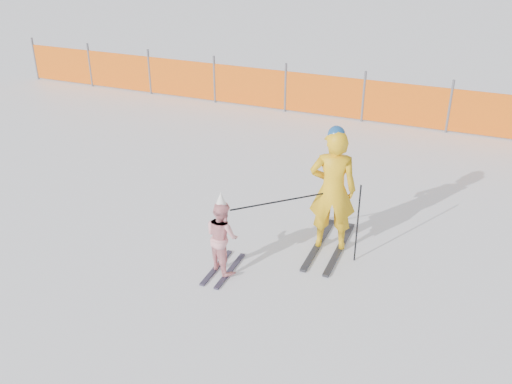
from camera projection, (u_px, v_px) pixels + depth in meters
ground at (243, 267)px, 8.39m from camera, size 120.00×120.00×0.00m
adult at (333, 190)px, 8.41m from camera, size 0.78×1.59×2.00m
child at (222, 236)px, 8.05m from camera, size 0.67×0.94×1.27m
ski_poles at (315, 212)px, 8.21m from camera, size 1.64×1.03×1.25m
safety_fence at (265, 88)px, 14.64m from camera, size 14.99×0.06×1.25m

